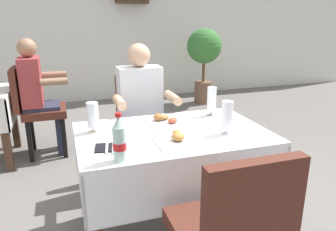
# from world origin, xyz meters

# --- Properties ---
(back_wall) EXTENTS (11.00, 0.12, 2.72)m
(back_wall) POSITION_xyz_m (0.00, 4.07, 1.36)
(back_wall) COLOR silver
(back_wall) RESTS_ON ground
(main_dining_table) EXTENTS (1.22, 0.79, 0.75)m
(main_dining_table) POSITION_xyz_m (0.00, 0.03, 0.58)
(main_dining_table) COLOR white
(main_dining_table) RESTS_ON ground
(chair_far_diner_seat) EXTENTS (0.44, 0.50, 0.97)m
(chair_far_diner_seat) POSITION_xyz_m (0.00, 0.82, 0.55)
(chair_far_diner_seat) COLOR #4C2319
(chair_far_diner_seat) RESTS_ON ground
(chair_near_camera_side) EXTENTS (0.44, 0.50, 0.97)m
(chair_near_camera_side) POSITION_xyz_m (0.00, -0.76, 0.55)
(chair_near_camera_side) COLOR #4C2319
(chair_near_camera_side) RESTS_ON ground
(seated_diner_far) EXTENTS (0.50, 0.46, 1.26)m
(seated_diner_far) POSITION_xyz_m (-0.04, 0.71, 0.71)
(seated_diner_far) COLOR #282D42
(seated_diner_far) RESTS_ON ground
(plate_near_camera) EXTENTS (0.25, 0.25, 0.06)m
(plate_near_camera) POSITION_xyz_m (-0.03, -0.15, 0.77)
(plate_near_camera) COLOR white
(plate_near_camera) RESTS_ON main_dining_table
(plate_far_diner) EXTENTS (0.25, 0.25, 0.06)m
(plate_far_diner) POSITION_xyz_m (0.01, 0.22, 0.77)
(plate_far_diner) COLOR white
(plate_far_diner) RESTS_ON main_dining_table
(beer_glass_left) EXTENTS (0.07, 0.07, 0.22)m
(beer_glass_left) POSITION_xyz_m (0.39, 0.28, 0.86)
(beer_glass_left) COLOR white
(beer_glass_left) RESTS_ON main_dining_table
(beer_glass_middle) EXTENTS (0.07, 0.07, 0.20)m
(beer_glass_middle) POSITION_xyz_m (-0.49, 0.18, 0.86)
(beer_glass_middle) COLOR white
(beer_glass_middle) RESTS_ON main_dining_table
(beer_glass_right) EXTENTS (0.07, 0.07, 0.21)m
(beer_glass_right) POSITION_xyz_m (0.31, -0.11, 0.86)
(beer_glass_right) COLOR white
(beer_glass_right) RESTS_ON main_dining_table
(cola_bottle_primary) EXTENTS (0.07, 0.07, 0.26)m
(cola_bottle_primary) POSITION_xyz_m (-0.40, -0.30, 0.87)
(cola_bottle_primary) COLOR silver
(cola_bottle_primary) RESTS_ON main_dining_table
(napkin_cutlery_set) EXTENTS (0.19, 0.20, 0.01)m
(napkin_cutlery_set) POSITION_xyz_m (-0.42, -0.11, 0.76)
(napkin_cutlery_set) COLOR black
(napkin_cutlery_set) RESTS_ON main_dining_table
(background_chair_right) EXTENTS (0.50, 0.44, 0.97)m
(background_chair_right) POSITION_xyz_m (-0.96, 1.74, 0.55)
(background_chair_right) COLOR #4C2319
(background_chair_right) RESTS_ON ground
(background_patron) EXTENTS (0.46, 0.50, 1.26)m
(background_patron) POSITION_xyz_m (-0.91, 1.74, 0.71)
(background_patron) COLOR #282D42
(background_patron) RESTS_ON ground
(potted_plant_corner) EXTENTS (0.59, 0.59, 1.28)m
(potted_plant_corner) POSITION_xyz_m (1.67, 3.22, 0.87)
(potted_plant_corner) COLOR brown
(potted_plant_corner) RESTS_ON ground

